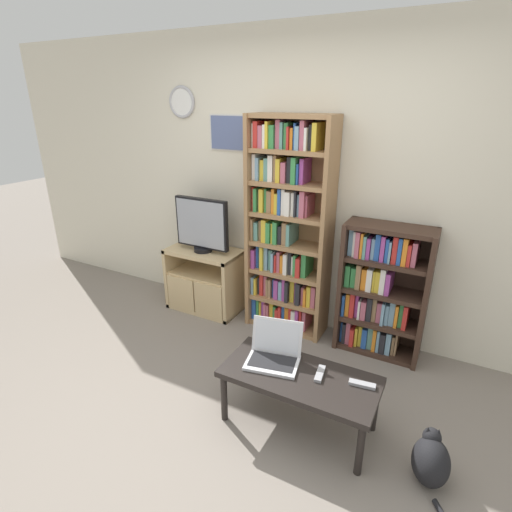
{
  "coord_description": "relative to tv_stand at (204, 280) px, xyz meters",
  "views": [
    {
      "loc": [
        1.23,
        -1.55,
        2.03
      ],
      "look_at": [
        -0.08,
        0.92,
        0.92
      ],
      "focal_mm": 28.0,
      "sensor_mm": 36.0,
      "label": 1
    }
  ],
  "objects": [
    {
      "name": "cat",
      "position": [
        2.26,
        -1.06,
        -0.18
      ],
      "size": [
        0.32,
        0.48,
        0.31
      ],
      "rotation": [
        0.0,
        0.0,
        0.23
      ],
      "color": "black",
      "rests_on": "ground_plane"
    },
    {
      "name": "television",
      "position": [
        0.01,
        -0.01,
        0.58
      ],
      "size": [
        0.56,
        0.18,
        0.52
      ],
      "color": "black",
      "rests_on": "tv_stand"
    },
    {
      "name": "bookshelf_tall",
      "position": [
        0.84,
        0.09,
        0.61
      ],
      "size": [
        0.73,
        0.3,
        1.92
      ],
      "color": "#9E754C",
      "rests_on": "ground_plane"
    },
    {
      "name": "remote_far_from_laptop",
      "position": [
        1.56,
        -0.97,
        0.09
      ],
      "size": [
        0.07,
        0.16,
        0.02
      ],
      "rotation": [
        0.0,
        0.0,
        0.14
      ],
      "color": "#99999E",
      "rests_on": "coffee_table"
    },
    {
      "name": "coffee_table",
      "position": [
        1.45,
        -1.03,
        0.03
      ],
      "size": [
        0.99,
        0.46,
        0.4
      ],
      "color": "black",
      "rests_on": "ground_plane"
    },
    {
      "name": "bookshelf_short",
      "position": [
        1.69,
        0.09,
        0.23
      ],
      "size": [
        0.69,
        0.3,
        1.12
      ],
      "color": "#3D281E",
      "rests_on": "ground_plane"
    },
    {
      "name": "tv_stand",
      "position": [
        0.0,
        0.0,
        0.0
      ],
      "size": [
        0.73,
        0.41,
        0.64
      ],
      "color": "tan",
      "rests_on": "ground_plane"
    },
    {
      "name": "remote_near_laptop",
      "position": [
        1.82,
        -0.95,
        0.09
      ],
      "size": [
        0.16,
        0.06,
        0.02
      ],
      "rotation": [
        0.0,
        0.0,
        1.7
      ],
      "color": "#99999E",
      "rests_on": "coffee_table"
    },
    {
      "name": "wall_back",
      "position": [
        0.93,
        0.27,
        0.98
      ],
      "size": [
        7.02,
        0.09,
        2.6
      ],
      "color": "beige",
      "rests_on": "ground_plane"
    },
    {
      "name": "laptop",
      "position": [
        1.24,
        -0.96,
        0.15
      ],
      "size": [
        0.39,
        0.34,
        0.26
      ],
      "rotation": [
        0.0,
        0.0,
        0.2
      ],
      "color": "silver",
      "rests_on": "coffee_table"
    },
    {
      "name": "ground_plane",
      "position": [
        0.94,
        -1.44,
        -0.32
      ],
      "size": [
        18.0,
        18.0,
        0.0
      ],
      "primitive_type": "plane",
      "color": "gray"
    }
  ]
}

